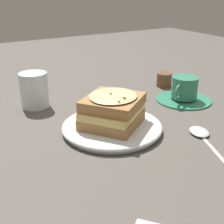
# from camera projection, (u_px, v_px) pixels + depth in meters

# --- Properties ---
(ground_plane) EXTENTS (2.40, 2.40, 0.00)m
(ground_plane) POSITION_uv_depth(u_px,v_px,m) (111.00, 125.00, 0.73)
(ground_plane) COLOR #514C47
(dinner_plate) EXTENTS (0.23, 0.23, 0.02)m
(dinner_plate) POSITION_uv_depth(u_px,v_px,m) (112.00, 127.00, 0.70)
(dinner_plate) COLOR white
(dinner_plate) RESTS_ON ground_plane
(sandwich) EXTENTS (0.17, 0.17, 0.07)m
(sandwich) POSITION_uv_depth(u_px,v_px,m) (112.00, 110.00, 0.69)
(sandwich) COLOR #A37542
(sandwich) RESTS_ON dinner_plate
(teacup_with_saucer) EXTENTS (0.16, 0.16, 0.07)m
(teacup_with_saucer) POSITION_uv_depth(u_px,v_px,m) (184.00, 92.00, 0.87)
(teacup_with_saucer) COLOR #338466
(teacup_with_saucer) RESTS_ON ground_plane
(water_glass) EXTENTS (0.07, 0.07, 0.09)m
(water_glass) POSITION_uv_depth(u_px,v_px,m) (34.00, 90.00, 0.82)
(water_glass) COLOR silver
(water_glass) RESTS_ON ground_plane
(spoon) EXTENTS (0.08, 0.16, 0.01)m
(spoon) POSITION_uv_depth(u_px,v_px,m) (201.00, 134.00, 0.68)
(spoon) COLOR silver
(spoon) RESTS_ON ground_plane
(condiment_pot) EXTENTS (0.05, 0.05, 0.04)m
(condiment_pot) POSITION_uv_depth(u_px,v_px,m) (164.00, 80.00, 0.99)
(condiment_pot) COLOR brown
(condiment_pot) RESTS_ON ground_plane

